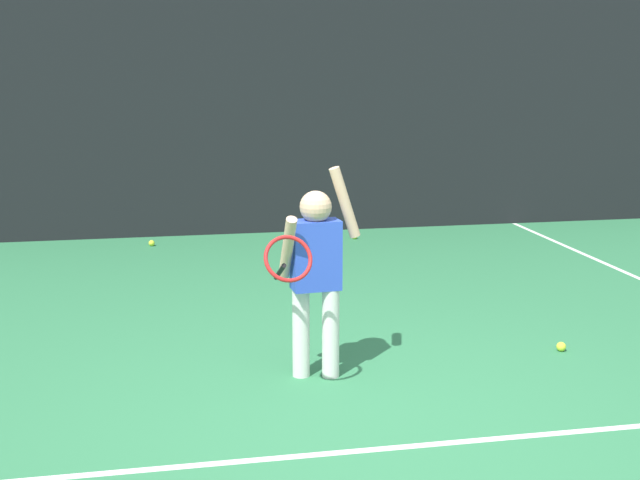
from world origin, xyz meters
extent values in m
plane|color=#2D7247|center=(0.00, 0.00, 0.00)|extent=(20.00, 20.00, 0.00)
cube|color=white|center=(0.00, -0.31, 0.00)|extent=(9.00, 0.05, 0.00)
cube|color=black|center=(0.00, 5.56, 1.42)|extent=(13.42, 0.08, 2.84)
cylinder|color=slate|center=(-2.19, 5.62, 1.49)|extent=(0.09, 0.09, 2.99)
cylinder|color=slate|center=(2.19, 5.62, 1.49)|extent=(0.09, 0.09, 2.99)
cylinder|color=silver|center=(-0.23, 0.81, 0.29)|extent=(0.11, 0.11, 0.58)
cylinder|color=silver|center=(-0.04, 0.76, 0.29)|extent=(0.11, 0.11, 0.58)
cube|color=blue|center=(-0.14, 0.78, 0.80)|extent=(0.31, 0.19, 0.44)
sphere|color=tan|center=(-0.14, 0.78, 1.10)|extent=(0.20, 0.20, 0.20)
cylinder|color=tan|center=(0.06, 0.82, 1.12)|extent=(0.21, 0.08, 0.46)
cylinder|color=tan|center=(-0.32, 0.71, 0.87)|extent=(0.09, 0.29, 0.43)
cylinder|color=black|center=(-0.39, 0.58, 0.75)|extent=(0.05, 0.24, 0.15)
torus|color=red|center=(-0.37, 0.36, 0.88)|extent=(0.30, 0.18, 0.26)
sphere|color=#CCE033|center=(1.64, 0.92, 0.03)|extent=(0.07, 0.07, 0.07)
sphere|color=#CCE033|center=(-1.19, 5.01, 0.03)|extent=(0.07, 0.07, 0.07)
sphere|color=#CCE033|center=(1.10, 4.95, 0.03)|extent=(0.07, 0.07, 0.07)
camera|label=1|loc=(-1.07, -4.20, 1.96)|focal=46.79mm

